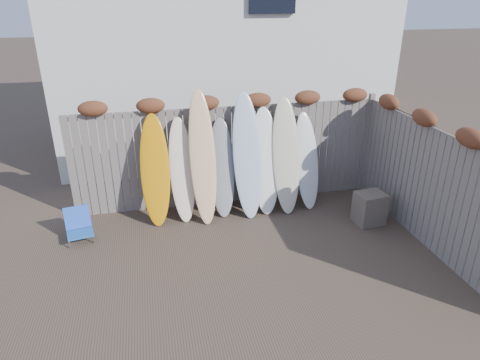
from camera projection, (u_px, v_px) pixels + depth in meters
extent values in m
plane|color=#493A2D|center=(256.00, 268.00, 6.73)|extent=(80.00, 80.00, 0.00)
cube|color=slate|center=(227.00, 156.00, 8.47)|extent=(6.00, 0.10, 2.00)
cube|color=slate|center=(366.00, 143.00, 9.04)|extent=(0.10, 0.10, 2.10)
ellipsoid|color=brown|center=(93.00, 109.00, 7.51)|extent=(0.52, 0.28, 0.28)
ellipsoid|color=brown|center=(151.00, 106.00, 7.71)|extent=(0.52, 0.28, 0.28)
ellipsoid|color=brown|center=(205.00, 103.00, 7.91)|extent=(0.52, 0.28, 0.28)
ellipsoid|color=brown|center=(258.00, 100.00, 8.10)|extent=(0.52, 0.28, 0.28)
ellipsoid|color=brown|center=(308.00, 98.00, 8.30)|extent=(0.52, 0.28, 0.28)
ellipsoid|color=brown|center=(355.00, 95.00, 8.50)|extent=(0.52, 0.28, 0.28)
cube|color=slate|center=(429.00, 188.00, 7.09)|extent=(0.10, 4.40, 2.00)
ellipsoid|color=brown|center=(471.00, 138.00, 6.01)|extent=(0.28, 0.56, 0.28)
ellipsoid|color=brown|center=(424.00, 117.00, 7.00)|extent=(0.28, 0.56, 0.28)
ellipsoid|color=brown|center=(389.00, 102.00, 7.98)|extent=(0.28, 0.56, 0.28)
cube|color=silver|center=(216.00, 32.00, 11.41)|extent=(8.00, 5.00, 6.00)
cube|color=#2362AF|center=(80.00, 233.00, 7.39)|extent=(0.50, 0.45, 0.03)
cube|color=blue|center=(77.00, 217.00, 7.47)|extent=(0.45, 0.21, 0.39)
cylinder|color=#B2B3BA|center=(70.00, 244.00, 7.21)|extent=(0.03, 0.03, 0.16)
cylinder|color=silver|center=(68.00, 235.00, 7.48)|extent=(0.03, 0.03, 0.16)
cylinder|color=#A2A1A8|center=(94.00, 239.00, 7.36)|extent=(0.03, 0.03, 0.16)
cylinder|color=silver|center=(92.00, 231.00, 7.63)|extent=(0.03, 0.03, 0.16)
cube|color=#625A4A|center=(370.00, 208.00, 7.94)|extent=(0.56, 0.48, 0.60)
cube|color=brown|center=(404.00, 168.00, 7.90)|extent=(0.06, 1.34, 2.00)
ellipsoid|color=orange|center=(155.00, 170.00, 7.80)|extent=(0.58, 0.74, 1.99)
ellipsoid|color=#F9DFC1|center=(182.00, 170.00, 7.93)|extent=(0.48, 0.69, 1.90)
ellipsoid|color=#EAB26D|center=(203.00, 158.00, 7.83)|extent=(0.48, 0.84, 2.40)
ellipsoid|color=gray|center=(222.00, 168.00, 8.11)|extent=(0.53, 0.69, 1.83)
ellipsoid|color=#AEC2DC|center=(247.00, 156.00, 8.05)|extent=(0.55, 0.81, 2.30)
ellipsoid|color=white|center=(265.00, 161.00, 8.21)|extent=(0.59, 0.74, 2.00)
ellipsoid|color=beige|center=(286.00, 156.00, 8.22)|extent=(0.57, 0.79, 2.18)
ellipsoid|color=silver|center=(307.00, 161.00, 8.42)|extent=(0.53, 0.70, 1.86)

